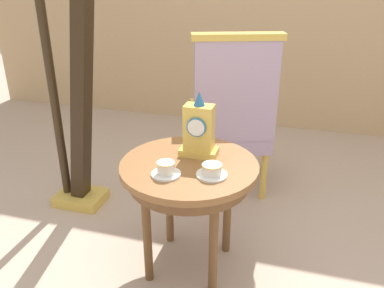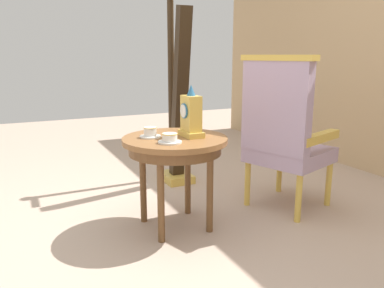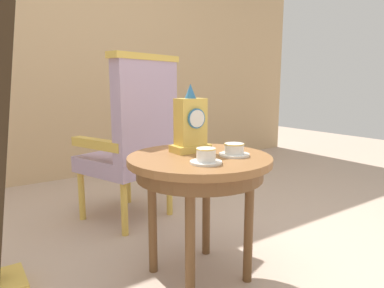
% 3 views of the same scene
% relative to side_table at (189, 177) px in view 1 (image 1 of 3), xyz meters
% --- Properties ---
extents(ground_plane, '(10.00, 10.00, 0.00)m').
position_rel_side_table_xyz_m(ground_plane, '(0.06, 0.02, -0.54)').
color(ground_plane, '#BCA38E').
extents(side_table, '(0.68, 0.68, 0.62)m').
position_rel_side_table_xyz_m(side_table, '(0.00, 0.00, 0.00)').
color(side_table, brown).
rests_on(side_table, ground).
extents(teacup_left, '(0.14, 0.14, 0.07)m').
position_rel_side_table_xyz_m(teacup_left, '(-0.07, -0.14, 0.11)').
color(teacup_left, white).
rests_on(teacup_left, side_table).
extents(teacup_right, '(0.15, 0.15, 0.06)m').
position_rel_side_table_xyz_m(teacup_right, '(0.14, -0.09, 0.10)').
color(teacup_right, white).
rests_on(teacup_right, side_table).
extents(mantel_clock, '(0.19, 0.11, 0.34)m').
position_rel_side_table_xyz_m(mantel_clock, '(0.02, 0.11, 0.21)').
color(mantel_clock, gold).
rests_on(mantel_clock, side_table).
extents(armchair, '(0.68, 0.68, 1.14)m').
position_rel_side_table_xyz_m(armchair, '(0.05, 0.83, 0.05)').
color(armchair, '#B299B7').
rests_on(armchair, ground).
extents(harp, '(0.40, 0.24, 1.74)m').
position_rel_side_table_xyz_m(harp, '(-0.86, 0.39, 0.16)').
color(harp, gold).
rests_on(harp, ground).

